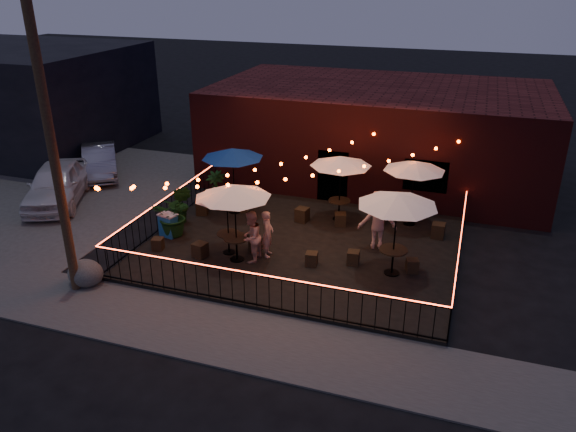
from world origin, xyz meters
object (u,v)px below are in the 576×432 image
at_px(cooler, 168,225).
at_px(cafe_table_3, 341,162).
at_px(cafe_table_4, 398,201).
at_px(boulder, 86,273).
at_px(cafe_table_2, 234,193).
at_px(utility_pole, 54,158).
at_px(cafe_table_0, 226,194).
at_px(cafe_table_1, 233,154).
at_px(cafe_table_5, 414,167).

bearing_deg(cooler, cafe_table_3, 46.06).
xyz_separation_m(cafe_table_3, cafe_table_4, (2.48, -3.37, 0.16)).
relative_size(cafe_table_4, boulder, 2.82).
bearing_deg(cooler, cafe_table_2, -2.13).
distance_m(cafe_table_2, cafe_table_3, 4.66).
bearing_deg(cafe_table_2, cooler, 163.78).
distance_m(cafe_table_3, boulder, 9.16).
bearing_deg(cafe_table_3, utility_pole, -130.99).
xyz_separation_m(cafe_table_0, cafe_table_4, (5.19, 0.34, 0.32)).
xyz_separation_m(cafe_table_4, cooler, (-7.65, 0.15, -1.95)).
bearing_deg(utility_pole, cafe_table_1, 70.96).
xyz_separation_m(cafe_table_2, cafe_table_3, (2.28, 4.07, -0.07)).
xyz_separation_m(utility_pole, cafe_table_3, (6.08, 7.00, -1.65)).
distance_m(utility_pole, boulder, 3.64).
bearing_deg(cafe_table_4, boulder, -158.65).
relative_size(utility_pole, cafe_table_3, 2.94).
bearing_deg(cafe_table_5, cooler, -154.68).
height_order(cooler, boulder, cooler).
xyz_separation_m(cafe_table_1, cafe_table_4, (6.35, -2.77, 0.09)).
bearing_deg(cafe_table_0, cafe_table_2, -39.31).
distance_m(utility_pole, cafe_table_2, 5.06).
bearing_deg(cafe_table_3, cafe_table_0, -126.07).
bearing_deg(utility_pole, cafe_table_0, 44.20).
height_order(utility_pole, cafe_table_0, utility_pole).
distance_m(cafe_table_3, cooler, 6.35).
bearing_deg(cafe_table_1, cafe_table_4, -23.58).
xyz_separation_m(utility_pole, cafe_table_5, (8.58, 7.40, -1.68)).
relative_size(cafe_table_3, cooler, 3.37).
bearing_deg(cafe_table_2, cafe_table_5, 43.11).
height_order(utility_pole, cooler, utility_pole).
distance_m(cafe_table_0, boulder, 4.76).
relative_size(cafe_table_0, cafe_table_1, 0.85).
height_order(cafe_table_4, boulder, cafe_table_4).
xyz_separation_m(cafe_table_1, boulder, (-2.09, -6.07, -2.04)).
bearing_deg(cafe_table_4, cafe_table_1, 156.42).
bearing_deg(cafe_table_0, cafe_table_4, 3.78).
distance_m(utility_pole, cooler, 5.18).
distance_m(cooler, boulder, 3.54).
xyz_separation_m(utility_pole, boulder, (0.12, 0.32, -3.62)).
distance_m(cafe_table_2, cooler, 3.54).
relative_size(utility_pole, cafe_table_1, 3.05).
bearing_deg(cafe_table_3, cafe_table_4, -53.68).
bearing_deg(cafe_table_1, utility_pole, -109.04).
bearing_deg(utility_pole, boulder, 70.34).
bearing_deg(cafe_table_2, cafe_table_4, 8.33).
xyz_separation_m(utility_pole, cafe_table_0, (3.37, 3.28, -1.81)).
height_order(cafe_table_3, boulder, cafe_table_3).
bearing_deg(cafe_table_2, cafe_table_3, 60.78).
xyz_separation_m(cafe_table_1, cafe_table_2, (1.60, -3.47, -0.01)).
bearing_deg(cafe_table_5, utility_pole, -139.23).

